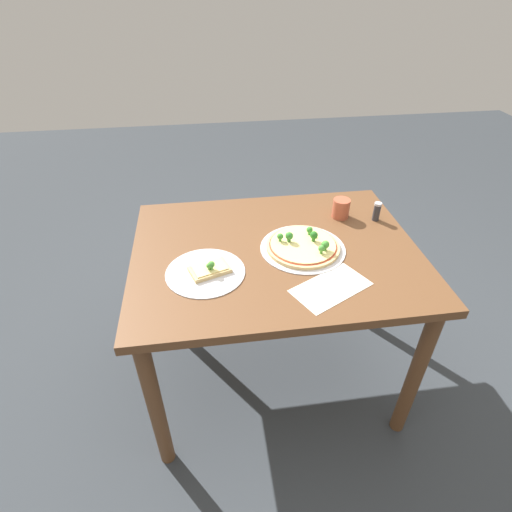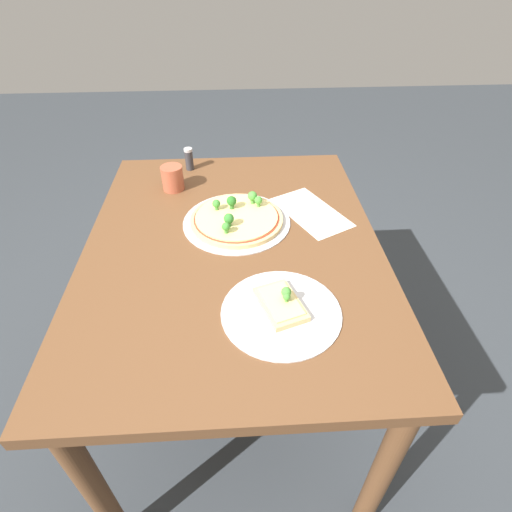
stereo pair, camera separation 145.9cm
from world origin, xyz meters
The scene contains 7 objects.
ground_plane centered at (0.00, 0.00, 0.00)m, with size 8.00×8.00×0.00m, color #33383D.
dining_table centered at (0.00, 0.00, 0.67)m, with size 1.15×0.88×0.77m.
pizza_tray_whole centered at (0.11, -0.01, 0.79)m, with size 0.34×0.34×0.07m.
pizza_tray_slice centered at (-0.28, -0.12, 0.78)m, with size 0.30×0.30×0.06m.
drinking_cup centered at (0.33, 0.21, 0.82)m, with size 0.08×0.08×0.09m, color #AD5138.
condiment_shaker centered at (0.48, 0.16, 0.82)m, with size 0.03×0.03×0.09m.
paper_menu centered at (0.15, -0.26, 0.77)m, with size 0.28×0.15×0.00m, color silver.
Camera 2 is at (-0.95, -0.01, 1.51)m, focal length 28.00 mm.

